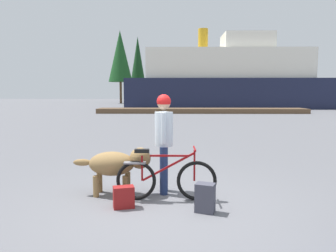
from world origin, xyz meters
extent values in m
plane|color=slate|center=(0.00, 0.00, 0.00)|extent=(160.00, 160.00, 0.00)
torus|color=black|center=(0.51, 0.28, 0.33)|extent=(0.67, 0.06, 0.67)
torus|color=black|center=(-0.49, 0.28, 0.33)|extent=(0.67, 0.06, 0.67)
cube|color=maroon|center=(0.06, 0.28, 0.75)|extent=(0.64, 0.03, 0.03)
cube|color=maroon|center=(0.04, 0.28, 0.57)|extent=(0.86, 0.03, 0.49)
cylinder|color=maroon|center=(-0.39, 0.28, 0.54)|extent=(0.03, 0.03, 0.42)
cylinder|color=maroon|center=(0.47, 0.28, 0.59)|extent=(0.03, 0.03, 0.52)
cube|color=black|center=(-0.39, 0.28, 0.83)|extent=(0.24, 0.10, 0.06)
cylinder|color=maroon|center=(0.47, 0.28, 0.87)|extent=(0.03, 0.44, 0.03)
cube|color=slate|center=(-0.51, 0.28, 0.63)|extent=(0.36, 0.14, 0.02)
cylinder|color=navy|center=(-0.04, 0.80, 0.42)|extent=(0.14, 0.14, 0.85)
cylinder|color=navy|center=(-0.04, 0.58, 0.42)|extent=(0.14, 0.14, 0.85)
cylinder|color=silver|center=(-0.04, 0.69, 1.15)|extent=(0.32, 0.32, 0.60)
cylinder|color=silver|center=(-0.04, 0.91, 1.18)|extent=(0.09, 0.09, 0.53)
cylinder|color=silver|center=(-0.04, 0.47, 1.18)|extent=(0.09, 0.09, 0.53)
sphere|color=tan|center=(-0.04, 0.69, 1.60)|extent=(0.23, 0.23, 0.23)
sphere|color=red|center=(-0.04, 0.69, 1.63)|extent=(0.25, 0.25, 0.25)
ellipsoid|color=olive|center=(-0.95, 0.57, 0.55)|extent=(0.79, 0.49, 0.42)
sphere|color=olive|center=(-0.45, 0.57, 0.65)|extent=(0.37, 0.37, 0.37)
ellipsoid|color=olive|center=(-1.47, 0.57, 0.57)|extent=(0.32, 0.12, 0.12)
cylinder|color=olive|center=(-0.70, 0.71, 0.18)|extent=(0.10, 0.10, 0.37)
cylinder|color=olive|center=(-0.70, 0.44, 0.18)|extent=(0.10, 0.10, 0.37)
cylinder|color=olive|center=(-1.21, 0.71, 0.18)|extent=(0.10, 0.10, 0.37)
cylinder|color=olive|center=(-1.21, 0.44, 0.18)|extent=(0.10, 0.10, 0.37)
cube|color=#3F3F4C|center=(0.60, -0.24, 0.22)|extent=(0.33, 0.28, 0.44)
cube|color=maroon|center=(-0.65, -0.08, 0.17)|extent=(0.36, 0.26, 0.34)
cube|color=brown|center=(2.56, 22.69, 0.20)|extent=(17.78, 2.33, 0.40)
cube|color=#191E38|center=(6.13, 31.84, 1.62)|extent=(22.30, 7.27, 3.25)
cube|color=silver|center=(6.13, 31.84, 4.85)|extent=(17.84, 6.11, 3.20)
cube|color=silver|center=(8.36, 31.84, 7.35)|extent=(5.35, 4.36, 1.80)
cylinder|color=#BF8C19|center=(3.46, 31.84, 7.65)|extent=(1.10, 1.10, 2.40)
cylinder|color=#4C331E|center=(-8.33, 46.59, 1.71)|extent=(0.38, 0.38, 3.43)
cone|color=#19471E|center=(-8.33, 46.59, 7.46)|extent=(3.81, 3.81, 8.07)
cylinder|color=#4C331E|center=(1.36, 45.56, 1.01)|extent=(0.48, 0.48, 2.02)
cone|color=#1E4C28|center=(1.36, 45.56, 5.37)|extent=(3.19, 3.19, 6.68)
cylinder|color=#4C331E|center=(15.82, 46.59, 1.14)|extent=(0.33, 0.33, 2.29)
cone|color=#19471E|center=(15.82, 46.59, 5.50)|extent=(4.34, 4.34, 6.41)
cylinder|color=#4C331E|center=(-6.24, 52.92, 1.44)|extent=(0.50, 0.50, 2.87)
cone|color=#143819|center=(-6.24, 52.92, 7.23)|extent=(2.81, 2.81, 8.71)
camera|label=1|loc=(0.12, -4.88, 1.80)|focal=34.12mm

